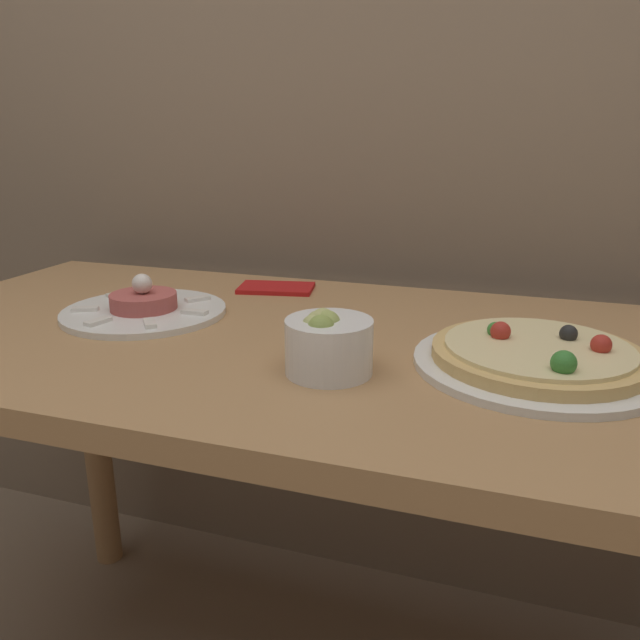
% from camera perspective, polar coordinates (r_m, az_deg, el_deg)
% --- Properties ---
extents(dining_table, '(1.35, 0.65, 0.72)m').
position_cam_1_polar(dining_table, '(0.93, -1.12, -7.64)').
color(dining_table, '#AD7F51').
rests_on(dining_table, ground_plane).
extents(pizza_plate, '(0.30, 0.30, 0.05)m').
position_cam_1_polar(pizza_plate, '(0.81, 19.26, -3.20)').
color(pizza_plate, white).
rests_on(pizza_plate, dining_table).
extents(tartare_plate, '(0.26, 0.26, 0.07)m').
position_cam_1_polar(tartare_plate, '(1.02, -15.78, 1.08)').
color(tartare_plate, white).
rests_on(tartare_plate, dining_table).
extents(small_bowl, '(0.11, 0.11, 0.08)m').
position_cam_1_polar(small_bowl, '(0.75, 0.70, -2.07)').
color(small_bowl, white).
rests_on(small_bowl, dining_table).
extents(napkin, '(0.15, 0.10, 0.01)m').
position_cam_1_polar(napkin, '(1.14, -4.03, 2.93)').
color(napkin, red).
rests_on(napkin, dining_table).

